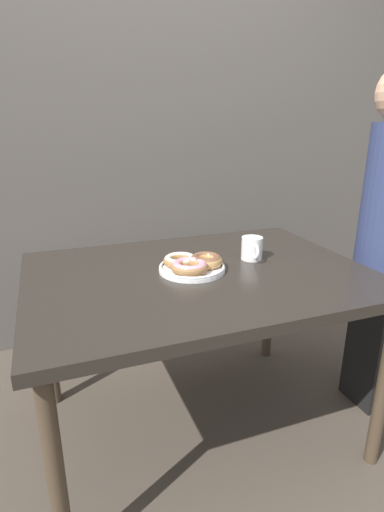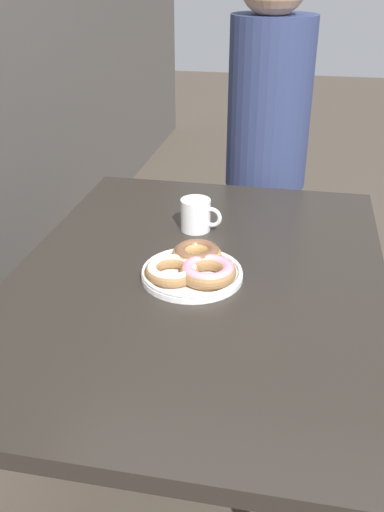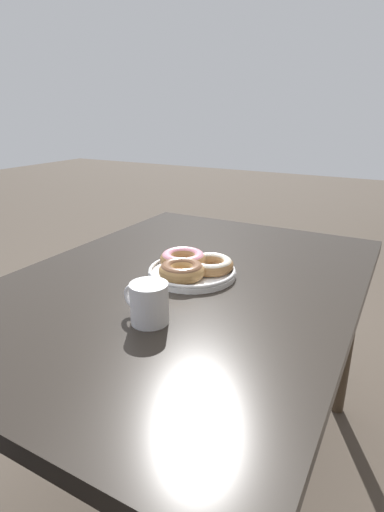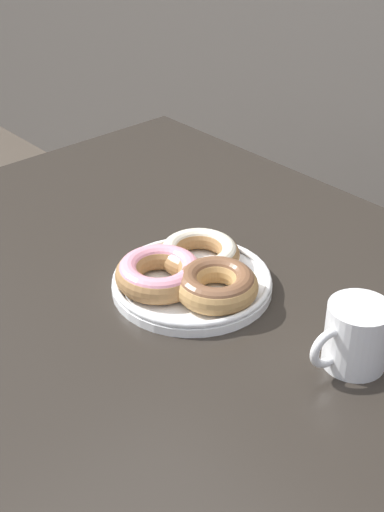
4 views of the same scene
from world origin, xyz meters
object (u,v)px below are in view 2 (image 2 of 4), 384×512
Objects in this scene: donut_plate at (193,268)px; coffee_mug at (196,215)px; dining_table at (198,296)px; person_figure at (267,155)px.

coffee_mug reaches higher than donut_plate.
donut_plate is (-0.03, 0.01, 0.10)m from dining_table.
coffee_mug is (0.25, 0.05, 0.11)m from dining_table.
coffee_mug is at bearing 165.75° from person_figure.
donut_plate is 0.28m from coffee_mug.
person_figure reaches higher than dining_table.
dining_table is 0.28m from coffee_mug.
donut_plate is at bearing -170.88° from coffee_mug.
person_figure reaches higher than coffee_mug.
dining_table is 10.41× the size of coffee_mug.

